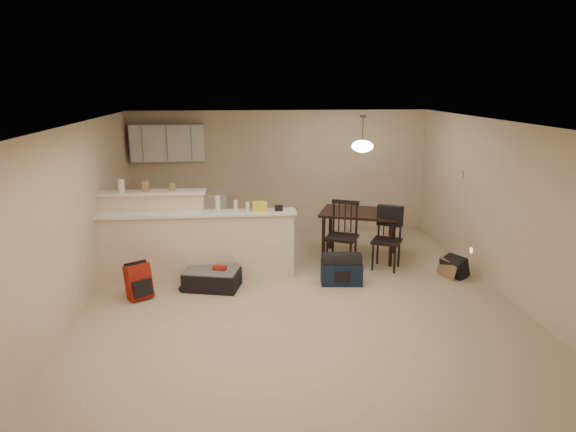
{
  "coord_description": "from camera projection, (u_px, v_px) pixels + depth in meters",
  "views": [
    {
      "loc": [
        -0.8,
        -6.85,
        3.02
      ],
      "look_at": [
        -0.1,
        0.7,
        1.05
      ],
      "focal_mm": 32.0,
      "sensor_mm": 36.0,
      "label": 1
    }
  ],
  "objects": [
    {
      "name": "navy_duffel",
      "position": [
        341.0,
        273.0,
        7.94
      ],
      "size": [
        0.66,
        0.4,
        0.34
      ],
      "primitive_type": "cube",
      "rotation": [
        0.0,
        0.0,
        -0.1
      ],
      "color": "#121F39",
      "rests_on": "ground"
    },
    {
      "name": "thermostat",
      "position": [
        462.0,
        174.0,
        8.82
      ],
      "size": [
        0.02,
        0.12,
        0.12
      ],
      "primitive_type": "cube",
      "color": "beige",
      "rests_on": "room"
    },
    {
      "name": "black_daypack",
      "position": [
        455.0,
        267.0,
        8.21
      ],
      "size": [
        0.39,
        0.44,
        0.32
      ],
      "primitive_type": "cube",
      "rotation": [
        0.0,
        0.0,
        2.06
      ],
      "color": "black",
      "rests_on": "ground"
    },
    {
      "name": "cardboard_sheet",
      "position": [
        447.0,
        269.0,
        8.17
      ],
      "size": [
        0.16,
        0.35,
        0.28
      ],
      "primitive_type": "cube",
      "rotation": [
        0.0,
        0.0,
        1.97
      ],
      "color": "#96714D",
      "rests_on": "ground"
    },
    {
      "name": "bottle_a",
      "position": [
        218.0,
        204.0,
        7.89
      ],
      "size": [
        0.07,
        0.07,
        0.26
      ],
      "primitive_type": "cylinder",
      "color": "silver",
      "rests_on": "breakfast_bar"
    },
    {
      "name": "upper_cabinets",
      "position": [
        168.0,
        143.0,
        9.96
      ],
      "size": [
        1.4,
        0.34,
        0.7
      ],
      "primitive_type": "cube",
      "color": "white",
      "rests_on": "room"
    },
    {
      "name": "suitcase",
      "position": [
        212.0,
        280.0,
        7.76
      ],
      "size": [
        0.9,
        0.7,
        0.27
      ],
      "primitive_type": "cube",
      "rotation": [
        0.0,
        0.0,
        -0.24
      ],
      "color": "black",
      "rests_on": "ground"
    },
    {
      "name": "dining_chair_near",
      "position": [
        342.0,
        235.0,
        8.54
      ],
      "size": [
        0.64,
        0.63,
        1.12
      ],
      "primitive_type": null,
      "rotation": [
        0.0,
        0.0,
        -0.44
      ],
      "color": "black",
      "rests_on": "ground"
    },
    {
      "name": "dining_chair_far",
      "position": [
        387.0,
        239.0,
        8.49
      ],
      "size": [
        0.6,
        0.59,
        1.02
      ],
      "primitive_type": null,
      "rotation": [
        0.0,
        0.0,
        -0.49
      ],
      "color": "black",
      "rests_on": "ground"
    },
    {
      "name": "red_backpack",
      "position": [
        139.0,
        282.0,
        7.37
      ],
      "size": [
        0.4,
        0.36,
        0.5
      ],
      "primitive_type": "cube",
      "rotation": [
        0.0,
        0.0,
        0.57
      ],
      "color": "maroon",
      "rests_on": "ground"
    },
    {
      "name": "bag_lump",
      "position": [
        260.0,
        207.0,
        7.96
      ],
      "size": [
        0.22,
        0.18,
        0.14
      ],
      "primitive_type": "cube",
      "color": "#96714D",
      "rests_on": "breakfast_bar"
    },
    {
      "name": "extra_item_x",
      "position": [
        248.0,
        207.0,
        7.95
      ],
      "size": [
        0.06,
        0.06,
        0.15
      ],
      "primitive_type": "cylinder",
      "color": "silver",
      "rests_on": "breakfast_bar"
    },
    {
      "name": "pouch",
      "position": [
        279.0,
        208.0,
        8.0
      ],
      "size": [
        0.12,
        0.1,
        0.08
      ],
      "primitive_type": "cube",
      "color": "#96714D",
      "rests_on": "breakfast_bar"
    },
    {
      "name": "room",
      "position": [
        300.0,
        214.0,
        7.12
      ],
      "size": [
        7.0,
        7.02,
        2.5
      ],
      "color": "#C1AF94",
      "rests_on": "ground"
    },
    {
      "name": "breakfast_bar",
      "position": [
        182.0,
        241.0,
        8.07
      ],
      "size": [
        3.08,
        0.58,
        1.39
      ],
      "color": "beige",
      "rests_on": "ground"
    },
    {
      "name": "kitchen_counter",
      "position": [
        182.0,
        216.0,
        10.22
      ],
      "size": [
        1.8,
        0.6,
        0.9
      ],
      "primitive_type": "cube",
      "color": "white",
      "rests_on": "ground"
    },
    {
      "name": "cereal_box",
      "position": [
        146.0,
        186.0,
        7.94
      ],
      "size": [
        0.1,
        0.07,
        0.16
      ],
      "primitive_type": "cube",
      "color": "#96714D",
      "rests_on": "breakfast_bar"
    },
    {
      "name": "jar",
      "position": [
        121.0,
        185.0,
        7.9
      ],
      "size": [
        0.1,
        0.1,
        0.2
      ],
      "primitive_type": "cylinder",
      "color": "silver",
      "rests_on": "breakfast_bar"
    },
    {
      "name": "pendant_lamp",
      "position": [
        362.0,
        146.0,
        8.7
      ],
      "size": [
        0.36,
        0.36,
        0.62
      ],
      "color": "brown",
      "rests_on": "room"
    },
    {
      "name": "bottle_b",
      "position": [
        236.0,
        206.0,
        7.93
      ],
      "size": [
        0.06,
        0.06,
        0.18
      ],
      "primitive_type": "cylinder",
      "color": "silver",
      "rests_on": "breakfast_bar"
    },
    {
      "name": "dining_table",
      "position": [
        360.0,
        217.0,
        9.02
      ],
      "size": [
        1.56,
        1.29,
        0.84
      ],
      "rotation": [
        0.0,
        0.0,
        -0.34
      ],
      "color": "black",
      "rests_on": "ground"
    },
    {
      "name": "small_box",
      "position": [
        172.0,
        187.0,
        7.98
      ],
      "size": [
        0.08,
        0.06,
        0.12
      ],
      "primitive_type": "cube",
      "color": "#96714D",
      "rests_on": "breakfast_bar"
    }
  ]
}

